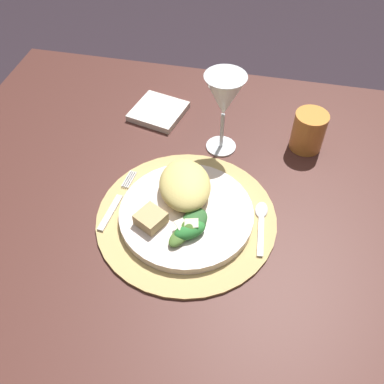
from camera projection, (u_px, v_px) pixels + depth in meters
ground_plane at (204, 353)px, 1.40m from camera, size 6.00×6.00×0.00m
dining_table at (209, 247)px, 0.94m from camera, size 1.19×0.91×0.76m
placemat at (186, 218)px, 0.80m from camera, size 0.34×0.34×0.01m
dinner_plate at (186, 214)px, 0.79m from camera, size 0.25×0.25×0.02m
pasta_serving at (185, 186)px, 0.80m from camera, size 0.13×0.15×0.04m
salad_greens at (190, 228)px, 0.75m from camera, size 0.07×0.10×0.03m
bread_piece at (151, 219)px, 0.76m from camera, size 0.06×0.06×0.02m
fork at (116, 202)px, 0.82m from camera, size 0.03×0.16×0.00m
spoon at (261, 219)px, 0.79m from camera, size 0.02×0.13×0.01m
napkin at (159, 111)px, 1.00m from camera, size 0.13×0.13×0.02m
wine_glass at (224, 98)px, 0.84m from camera, size 0.08×0.08×0.18m
amber_tumbler at (309, 131)px, 0.90m from camera, size 0.07×0.07×0.09m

